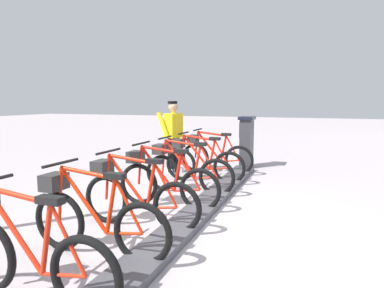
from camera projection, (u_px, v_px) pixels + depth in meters
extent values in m
plane|color=#ACA2A5|center=(196.00, 217.00, 5.00)|extent=(60.00, 60.00, 0.00)
cube|color=#47474C|center=(196.00, 213.00, 5.00)|extent=(0.44, 7.21, 0.10)
cube|color=#38383D|center=(247.00, 144.00, 8.65)|extent=(0.28, 0.44, 1.20)
cube|color=#194C8C|center=(241.00, 129.00, 8.66)|extent=(0.03, 0.30, 0.40)
cube|color=black|center=(247.00, 118.00, 8.57)|extent=(0.36, 0.52, 0.08)
torus|color=black|center=(239.00, 160.00, 7.76)|extent=(0.67, 0.08, 0.67)
torus|color=black|center=(195.00, 158.00, 8.13)|extent=(0.67, 0.08, 0.67)
cylinder|color=red|center=(209.00, 147.00, 7.97)|extent=(0.60, 0.05, 0.70)
cylinder|color=red|center=(223.00, 149.00, 7.86)|extent=(0.16, 0.05, 0.61)
cylinder|color=red|center=(212.00, 134.00, 7.92)|extent=(0.69, 0.05, 0.11)
cylinder|color=red|center=(230.00, 161.00, 7.84)|extent=(0.43, 0.04, 0.09)
cylinder|color=red|center=(233.00, 148.00, 7.78)|extent=(0.33, 0.04, 0.56)
cylinder|color=red|center=(197.00, 145.00, 8.08)|extent=(0.10, 0.04, 0.62)
cube|color=black|center=(226.00, 134.00, 7.80)|extent=(0.22, 0.10, 0.06)
cylinder|color=black|center=(198.00, 130.00, 8.02)|extent=(0.04, 0.54, 0.03)
cube|color=#2D2D2D|center=(193.00, 139.00, 8.09)|extent=(0.20, 0.28, 0.18)
torus|color=black|center=(229.00, 168.00, 6.91)|extent=(0.67, 0.08, 0.67)
torus|color=black|center=(181.00, 164.00, 7.28)|extent=(0.67, 0.08, 0.67)
cylinder|color=red|center=(196.00, 152.00, 7.12)|extent=(0.60, 0.05, 0.70)
cylinder|color=red|center=(212.00, 155.00, 7.01)|extent=(0.16, 0.05, 0.61)
cylinder|color=red|center=(199.00, 138.00, 7.06)|extent=(0.69, 0.05, 0.11)
cylinder|color=red|center=(219.00, 168.00, 6.99)|extent=(0.43, 0.04, 0.09)
cylinder|color=red|center=(222.00, 154.00, 6.93)|extent=(0.33, 0.04, 0.56)
cylinder|color=red|center=(182.00, 150.00, 7.23)|extent=(0.10, 0.04, 0.62)
cube|color=black|center=(215.00, 139.00, 6.94)|extent=(0.22, 0.10, 0.06)
cylinder|color=black|center=(183.00, 133.00, 7.17)|extent=(0.04, 0.54, 0.03)
cube|color=#2D2D2D|center=(179.00, 143.00, 7.24)|extent=(0.20, 0.28, 0.18)
torus|color=black|center=(217.00, 177.00, 6.06)|extent=(0.67, 0.08, 0.67)
torus|color=black|center=(163.00, 173.00, 6.42)|extent=(0.67, 0.08, 0.67)
cylinder|color=red|center=(180.00, 159.00, 6.27)|extent=(0.60, 0.05, 0.70)
cylinder|color=red|center=(197.00, 162.00, 6.15)|extent=(0.16, 0.05, 0.61)
cylinder|color=red|center=(182.00, 143.00, 6.21)|extent=(0.69, 0.05, 0.11)
cylinder|color=red|center=(205.00, 178.00, 6.13)|extent=(0.43, 0.04, 0.09)
cylinder|color=red|center=(209.00, 161.00, 6.08)|extent=(0.33, 0.04, 0.56)
cylinder|color=red|center=(164.00, 157.00, 6.37)|extent=(0.10, 0.04, 0.62)
cube|color=black|center=(200.00, 144.00, 6.09)|extent=(0.22, 0.10, 0.06)
cylinder|color=black|center=(165.00, 138.00, 6.32)|extent=(0.04, 0.54, 0.03)
cube|color=#2D2D2D|center=(160.00, 149.00, 6.38)|extent=(0.20, 0.28, 0.18)
torus|color=black|center=(200.00, 190.00, 5.20)|extent=(0.67, 0.08, 0.67)
torus|color=black|center=(139.00, 184.00, 5.57)|extent=(0.67, 0.08, 0.67)
cylinder|color=red|center=(158.00, 168.00, 5.42)|extent=(0.60, 0.05, 0.70)
cylinder|color=red|center=(178.00, 172.00, 5.30)|extent=(0.16, 0.05, 0.61)
cylinder|color=red|center=(161.00, 150.00, 5.36)|extent=(0.69, 0.05, 0.11)
cylinder|color=red|center=(187.00, 190.00, 5.28)|extent=(0.43, 0.04, 0.09)
cylinder|color=red|center=(191.00, 171.00, 5.22)|extent=(0.33, 0.04, 0.56)
cylinder|color=red|center=(140.00, 165.00, 5.52)|extent=(0.10, 0.04, 0.62)
cube|color=black|center=(181.00, 151.00, 5.24)|extent=(0.22, 0.10, 0.06)
cylinder|color=black|center=(141.00, 143.00, 5.47)|extent=(0.04, 0.54, 0.03)
cube|color=#2D2D2D|center=(136.00, 157.00, 5.53)|extent=(0.20, 0.28, 0.18)
torus|color=black|center=(177.00, 207.00, 4.35)|extent=(0.67, 0.08, 0.67)
torus|color=black|center=(106.00, 199.00, 4.72)|extent=(0.67, 0.08, 0.67)
cylinder|color=red|center=(128.00, 181.00, 4.56)|extent=(0.60, 0.05, 0.70)
cylinder|color=red|center=(151.00, 186.00, 4.45)|extent=(0.16, 0.05, 0.61)
cylinder|color=red|center=(131.00, 159.00, 4.50)|extent=(0.69, 0.05, 0.11)
cylinder|color=red|center=(162.00, 208.00, 4.43)|extent=(0.43, 0.04, 0.09)
cylinder|color=red|center=(166.00, 185.00, 4.37)|extent=(0.33, 0.04, 0.56)
cylinder|color=red|center=(108.00, 177.00, 4.67)|extent=(0.10, 0.04, 0.62)
cube|color=black|center=(155.00, 161.00, 4.38)|extent=(0.22, 0.10, 0.06)
cylinder|color=black|center=(109.00, 151.00, 4.61)|extent=(0.04, 0.54, 0.03)
cube|color=#2D2D2D|center=(102.00, 167.00, 4.68)|extent=(0.20, 0.28, 0.18)
torus|color=black|center=(142.00, 234.00, 3.50)|extent=(0.67, 0.08, 0.67)
torus|color=black|center=(60.00, 221.00, 3.86)|extent=(0.67, 0.08, 0.67)
cylinder|color=red|center=(84.00, 200.00, 3.71)|extent=(0.60, 0.05, 0.70)
cylinder|color=red|center=(111.00, 206.00, 3.59)|extent=(0.16, 0.05, 0.61)
cylinder|color=red|center=(87.00, 173.00, 3.65)|extent=(0.69, 0.05, 0.11)
cylinder|color=red|center=(124.00, 233.00, 3.57)|extent=(0.43, 0.04, 0.09)
cylinder|color=red|center=(129.00, 206.00, 3.52)|extent=(0.33, 0.04, 0.56)
cylinder|color=red|center=(60.00, 195.00, 3.81)|extent=(0.10, 0.04, 0.62)
cube|color=black|center=(115.00, 176.00, 3.53)|extent=(0.22, 0.10, 0.06)
cylinder|color=black|center=(61.00, 163.00, 3.76)|extent=(0.04, 0.54, 0.03)
cube|color=#2D2D2D|center=(54.00, 182.00, 3.83)|extent=(0.20, 0.28, 0.18)
torus|color=black|center=(86.00, 277.00, 2.64)|extent=(0.67, 0.08, 0.67)
cylinder|color=red|center=(14.00, 230.00, 2.86)|extent=(0.60, 0.05, 0.70)
cylinder|color=red|center=(46.00, 239.00, 2.74)|extent=(0.16, 0.05, 0.61)
cylinder|color=red|center=(17.00, 195.00, 2.80)|extent=(0.69, 0.05, 0.11)
cylinder|color=red|center=(63.00, 275.00, 2.72)|extent=(0.43, 0.04, 0.09)
cylinder|color=red|center=(68.00, 240.00, 2.66)|extent=(0.33, 0.04, 0.56)
cube|color=black|center=(50.00, 200.00, 2.68)|extent=(0.22, 0.10, 0.06)
cube|color=white|center=(169.00, 170.00, 8.05)|extent=(0.28, 0.18, 0.10)
cube|color=white|center=(179.00, 170.00, 8.15)|extent=(0.28, 0.18, 0.10)
cylinder|color=black|center=(171.00, 155.00, 7.97)|extent=(0.15, 0.15, 0.82)
cylinder|color=black|center=(176.00, 154.00, 8.13)|extent=(0.15, 0.15, 0.82)
cube|color=yellow|center=(173.00, 125.00, 7.97)|extent=(0.36, 0.46, 0.56)
cylinder|color=yellow|center=(163.00, 125.00, 7.81)|extent=(0.35, 0.19, 0.57)
cylinder|color=yellow|center=(177.00, 123.00, 8.23)|extent=(0.35, 0.19, 0.57)
sphere|color=tan|center=(173.00, 107.00, 7.91)|extent=(0.22, 0.22, 0.22)
cylinder|color=black|center=(173.00, 102.00, 7.91)|extent=(0.22, 0.22, 0.06)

